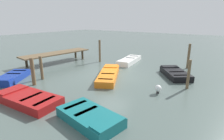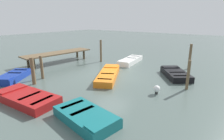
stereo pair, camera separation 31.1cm
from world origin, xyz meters
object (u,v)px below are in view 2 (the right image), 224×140
rowboat_red (27,98)px  mooring_piling_near_right (190,57)px  marker_buoy (157,89)px  rowboat_teal (86,117)px  rowboat_orange (108,75)px  mooring_piling_far_right (33,71)px  mooring_piling_far_left (188,75)px  rowboat_black (176,74)px  mooring_piling_mid_right (42,67)px  mooring_piling_center (101,51)px  rowboat_white (130,60)px  dock_segment (58,53)px  rowboat_blue (13,76)px

rowboat_red → mooring_piling_near_right: size_ratio=1.69×
marker_buoy → rowboat_teal: bearing=164.3°
rowboat_orange → mooring_piling_far_right: 4.77m
mooring_piling_far_left → marker_buoy: bearing=145.6°
rowboat_black → mooring_piling_mid_right: mooring_piling_mid_right is taller
rowboat_teal → mooring_piling_center: 10.22m
mooring_piling_far_right → mooring_piling_near_right: bearing=-36.0°
rowboat_orange → marker_buoy: marker_buoy is taller
mooring_piling_near_right → mooring_piling_far_right: bearing=144.0°
rowboat_white → mooring_piling_near_right: bearing=93.4°
dock_segment → mooring_piling_far_right: (-4.49, -3.46, -0.00)m
rowboat_red → mooring_piling_far_right: (1.57, 1.98, 0.63)m
rowboat_white → rowboat_red: 9.88m
mooring_piling_near_right → mooring_piling_center: bearing=107.2°
dock_segment → rowboat_red: 8.17m
rowboat_black → rowboat_teal: same height
mooring_piling_center → marker_buoy: 8.30m
rowboat_teal → mooring_piling_center: size_ratio=1.42×
rowboat_red → mooring_piling_far_right: 2.61m
dock_segment → mooring_piling_far_right: size_ratio=3.83×
rowboat_blue → mooring_piling_near_right: size_ratio=1.44×
rowboat_orange → mooring_piling_far_left: bearing=-106.8°
mooring_piling_mid_right → rowboat_black: bearing=-51.3°
rowboat_white → rowboat_teal: (-9.43, -3.57, 0.00)m
mooring_piling_far_right → rowboat_white: bearing=-13.2°
mooring_piling_mid_right → mooring_piling_center: bearing=-0.1°
rowboat_blue → rowboat_orange: bearing=96.2°
marker_buoy → rowboat_blue: bearing=111.5°
rowboat_black → rowboat_teal: (-7.75, 1.06, 0.00)m
mooring_piling_near_right → marker_buoy: bearing=179.1°
marker_buoy → mooring_piling_center: bearing=60.8°
rowboat_black → marker_buoy: (-3.58, -0.11, 0.07)m
rowboat_white → mooring_piling_near_right: (1.05, -4.85, 0.78)m
dock_segment → rowboat_white: 6.65m
dock_segment → marker_buoy: (-1.44, -10.15, -0.56)m
rowboat_orange → rowboat_teal: (-4.83, -2.60, 0.00)m
mooring_piling_far_right → mooring_piling_center: 7.11m
mooring_piling_far_left → mooring_piling_center: mooring_piling_center is taller
mooring_piling_far_left → rowboat_red: bearing=137.0°
rowboat_black → rowboat_red: 9.40m
rowboat_white → rowboat_teal: bearing=11.9°
dock_segment → mooring_piling_near_right: (4.87, -10.26, 0.16)m
rowboat_blue → mooring_piling_far_left: size_ratio=1.68×
rowboat_red → marker_buoy: (4.62, -4.71, 0.07)m
mooring_piling_near_right → mooring_piling_mid_right: (-8.43, 7.33, -0.22)m
marker_buoy → mooring_piling_far_right: bearing=114.5°
rowboat_black → marker_buoy: bearing=143.8°
rowboat_white → mooring_piling_far_right: 8.56m
mooring_piling_mid_right → mooring_piling_center: (6.16, -0.01, 0.23)m
rowboat_teal → mooring_piling_near_right: (10.48, -1.28, 0.78)m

